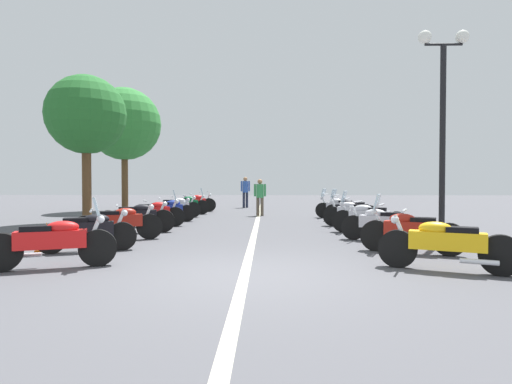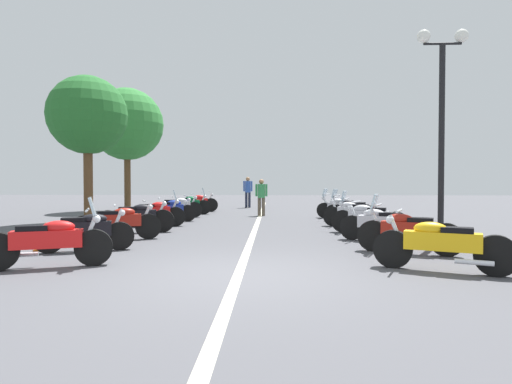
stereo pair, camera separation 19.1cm
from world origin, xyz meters
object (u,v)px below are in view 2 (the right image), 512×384
motorcycle_right_row_4 (353,213)px  motorcycle_right_row_5 (351,210)px  motorcycle_left_row_5 (170,210)px  traffic_cone_0 (45,237)px  motorcycle_left_row_8 (196,202)px  motorcycle_right_row_1 (407,231)px  motorcycle_right_row_6 (340,207)px  roadside_tree_1 (127,125)px  motorcycle_left_row_0 (49,241)px  motorcycle_right_row_0 (441,244)px  motorcycle_left_row_1 (86,230)px  bystander_0 (261,194)px  bystander_1 (248,190)px  motorcycle_right_row_2 (380,224)px  roadside_tree_0 (88,116)px  motorcycle_left_row_7 (188,204)px  motorcycle_left_row_2 (118,222)px  motorcycle_right_row_3 (368,217)px  motorcycle_left_row_3 (136,217)px  motorcycle_left_row_4 (155,212)px  street_lamp_twin_globe (442,99)px  motorcycle_left_row_6 (177,207)px

motorcycle_right_row_4 → motorcycle_right_row_5: (1.61, -0.23, 0.01)m
motorcycle_left_row_5 → traffic_cone_0: motorcycle_left_row_5 is taller
motorcycle_left_row_8 → motorcycle_right_row_5: (-5.10, -6.62, -0.00)m
motorcycle_right_row_1 → motorcycle_right_row_6: size_ratio=1.03×
motorcycle_right_row_6 → roadside_tree_1: bearing=3.5°
motorcycle_left_row_0 → motorcycle_right_row_0: size_ratio=0.98×
motorcycle_left_row_5 → motorcycle_right_row_6: (1.69, -6.51, 0.01)m
motorcycle_left_row_1 → bystander_0: (9.49, -3.46, 0.48)m
bystander_1 → motorcycle_right_row_2: bearing=-161.7°
motorcycle_left_row_5 → motorcycle_left_row_8: size_ratio=0.89×
motorcycle_right_row_1 → roadside_tree_0: size_ratio=0.37×
motorcycle_right_row_4 → motorcycle_right_row_6: 3.18m
motorcycle_left_row_7 → bystander_1: 5.71m
motorcycle_left_row_2 → traffic_cone_0: (-1.59, 0.99, -0.17)m
motorcycle_left_row_1 → motorcycle_right_row_3: size_ratio=0.94×
motorcycle_left_row_3 → bystander_0: bearing=47.7°
motorcycle_left_row_3 → roadside_tree_0: 5.23m
motorcycle_left_row_0 → roadside_tree_1: (14.10, 3.56, 3.91)m
motorcycle_left_row_4 → motorcycle_right_row_6: size_ratio=1.07×
motorcycle_left_row_0 → traffic_cone_0: size_ratio=3.30×
bystander_1 → roadside_tree_1: 7.41m
street_lamp_twin_globe → motorcycle_right_row_2: bearing=89.7°
motorcycle_right_row_4 → traffic_cone_0: bearing=54.3°
motorcycle_left_row_7 → motorcycle_right_row_2: 10.65m
motorcycle_left_row_8 → motorcycle_right_row_6: (-3.53, -6.47, -0.01)m
motorcycle_right_row_3 → bystander_0: bearing=-40.5°
motorcycle_left_row_1 → motorcycle_right_row_0: motorcycle_right_row_0 is taller
motorcycle_right_row_4 → motorcycle_right_row_5: size_ratio=1.06×
motorcycle_right_row_2 → traffic_cone_0: motorcycle_right_row_2 is taller
traffic_cone_0 → roadside_tree_1: (12.26, 2.48, 4.08)m
motorcycle_left_row_0 → motorcycle_left_row_6: 10.04m
bystander_0 → motorcycle_right_row_2: bearing=-151.2°
motorcycle_left_row_7 → roadside_tree_0: (-3.91, 2.81, 3.38)m
motorcycle_left_row_2 → bystander_1: bystander_1 is taller
motorcycle_left_row_3 → motorcycle_right_row_1: bearing=-39.3°
motorcycle_right_row_6 → bystander_1: bystander_1 is taller
bystander_0 → motorcycle_right_row_6: bearing=-103.7°
motorcycle_right_row_5 → street_lamp_twin_globe: size_ratio=0.35×
bystander_1 → roadside_tree_1: roadside_tree_1 is taller
motorcycle_left_row_1 → roadside_tree_1: size_ratio=0.31×
traffic_cone_0 → roadside_tree_1: roadside_tree_1 is taller
motorcycle_right_row_1 → roadside_tree_1: bearing=-26.8°
motorcycle_left_row_4 → motorcycle_right_row_3: bearing=-26.6°
motorcycle_right_row_4 → roadside_tree_0: roadside_tree_0 is taller
bystander_0 → bystander_1: bearing=16.2°
motorcycle_right_row_2 → traffic_cone_0: 7.69m
motorcycle_left_row_6 → roadside_tree_1: 6.61m
motorcycle_right_row_0 → motorcycle_right_row_2: (3.42, 0.11, -0.01)m
motorcycle_right_row_2 → traffic_cone_0: (-1.54, 7.53, -0.16)m
motorcycle_right_row_1 → bystander_0: (9.50, 3.24, 0.45)m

